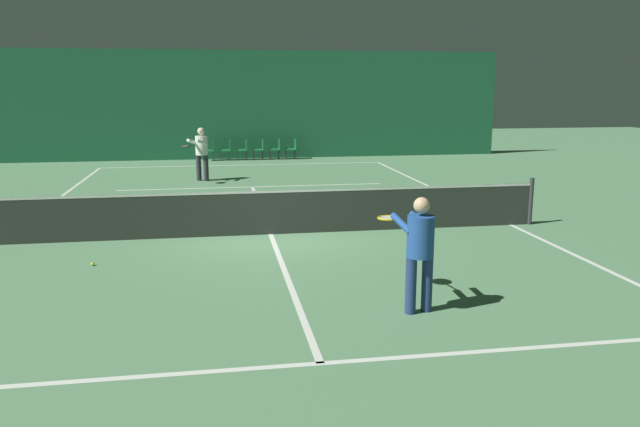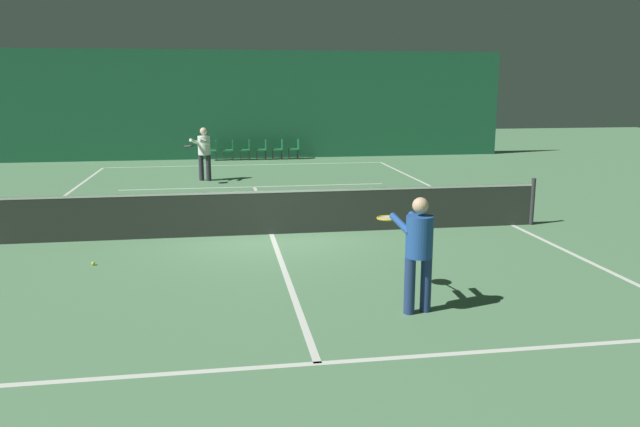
{
  "view_description": "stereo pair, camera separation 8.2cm",
  "coord_description": "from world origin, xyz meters",
  "px_view_note": "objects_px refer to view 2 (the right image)",
  "views": [
    {
      "loc": [
        -1.11,
        -12.96,
        3.14
      ],
      "look_at": [
        0.65,
        -2.49,
        0.94
      ],
      "focal_mm": 35.0,
      "sensor_mm": 36.0,
      "label": 1
    },
    {
      "loc": [
        -1.03,
        -12.98,
        3.14
      ],
      "look_at": [
        0.65,
        -2.49,
        0.94
      ],
      "focal_mm": 35.0,
      "sensor_mm": 36.0,
      "label": 2
    }
  ],
  "objects_px": {
    "courtside_chair_3": "(263,148)",
    "tennis_ball": "(93,263)",
    "player_near": "(418,246)",
    "courtside_chair_1": "(230,149)",
    "courtside_chair_4": "(279,148)",
    "courtside_chair_2": "(247,148)",
    "tennis_net": "(271,211)",
    "player_far": "(204,150)",
    "courtside_chair_0": "(213,149)",
    "courtside_chair_5": "(296,148)"
  },
  "relations": [
    {
      "from": "tennis_ball",
      "to": "player_far",
      "type": "bearing_deg",
      "value": 79.86
    },
    {
      "from": "player_far",
      "to": "tennis_ball",
      "type": "distance_m",
      "value": 9.99
    },
    {
      "from": "courtside_chair_0",
      "to": "courtside_chair_3",
      "type": "relative_size",
      "value": 1.0
    },
    {
      "from": "courtside_chair_0",
      "to": "courtside_chair_1",
      "type": "height_order",
      "value": "same"
    },
    {
      "from": "courtside_chair_2",
      "to": "tennis_ball",
      "type": "bearing_deg",
      "value": -12.38
    },
    {
      "from": "player_near",
      "to": "courtside_chair_3",
      "type": "xyz_separation_m",
      "value": [
        -0.84,
        18.6,
        -0.47
      ]
    },
    {
      "from": "courtside_chair_4",
      "to": "player_near",
      "type": "bearing_deg",
      "value": 0.44
    },
    {
      "from": "courtside_chair_3",
      "to": "tennis_ball",
      "type": "height_order",
      "value": "courtside_chair_3"
    },
    {
      "from": "courtside_chair_1",
      "to": "courtside_chair_2",
      "type": "relative_size",
      "value": 1.0
    },
    {
      "from": "courtside_chair_1",
      "to": "courtside_chair_2",
      "type": "height_order",
      "value": "same"
    },
    {
      "from": "courtside_chair_0",
      "to": "tennis_ball",
      "type": "bearing_deg",
      "value": -7.36
    },
    {
      "from": "tennis_net",
      "to": "courtside_chair_1",
      "type": "bearing_deg",
      "value": 92.58
    },
    {
      "from": "courtside_chair_3",
      "to": "courtside_chair_4",
      "type": "xyz_separation_m",
      "value": [
        0.7,
        0.0,
        0.0
      ]
    },
    {
      "from": "courtside_chair_0",
      "to": "courtside_chair_1",
      "type": "distance_m",
      "value": 0.7
    },
    {
      "from": "courtside_chair_0",
      "to": "tennis_ball",
      "type": "relative_size",
      "value": 12.73
    },
    {
      "from": "courtside_chair_2",
      "to": "courtside_chair_1",
      "type": "bearing_deg",
      "value": -90.0
    },
    {
      "from": "courtside_chair_4",
      "to": "courtside_chair_2",
      "type": "bearing_deg",
      "value": -90.0
    },
    {
      "from": "tennis_net",
      "to": "courtside_chair_0",
      "type": "distance_m",
      "value": 13.71
    },
    {
      "from": "player_far",
      "to": "courtside_chair_5",
      "type": "bearing_deg",
      "value": 175.85
    },
    {
      "from": "player_far",
      "to": "courtside_chair_0",
      "type": "distance_m",
      "value": 5.74
    },
    {
      "from": "player_near",
      "to": "courtside_chair_4",
      "type": "bearing_deg",
      "value": -10.84
    },
    {
      "from": "courtside_chair_4",
      "to": "courtside_chair_5",
      "type": "distance_m",
      "value": 0.7
    },
    {
      "from": "player_far",
      "to": "courtside_chair_2",
      "type": "xyz_separation_m",
      "value": [
        1.65,
        5.71,
        -0.54
      ]
    },
    {
      "from": "player_far",
      "to": "courtside_chair_3",
      "type": "relative_size",
      "value": 2.1
    },
    {
      "from": "player_near",
      "to": "courtside_chair_1",
      "type": "height_order",
      "value": "player_near"
    },
    {
      "from": "courtside_chair_5",
      "to": "tennis_ball",
      "type": "height_order",
      "value": "courtside_chair_5"
    },
    {
      "from": "courtside_chair_1",
      "to": "courtside_chair_3",
      "type": "distance_m",
      "value": 1.4
    },
    {
      "from": "tennis_net",
      "to": "courtside_chair_2",
      "type": "bearing_deg",
      "value": 89.65
    },
    {
      "from": "player_far",
      "to": "courtside_chair_3",
      "type": "bearing_deg",
      "value": -173.22
    },
    {
      "from": "courtside_chair_0",
      "to": "courtside_chair_1",
      "type": "relative_size",
      "value": 1.0
    },
    {
      "from": "courtside_chair_3",
      "to": "tennis_ball",
      "type": "xyz_separation_m",
      "value": [
        -4.1,
        -15.49,
        -0.45
      ]
    },
    {
      "from": "tennis_net",
      "to": "courtside_chair_3",
      "type": "bearing_deg",
      "value": 86.71
    },
    {
      "from": "player_near",
      "to": "courtside_chair_2",
      "type": "distance_m",
      "value": 18.67
    },
    {
      "from": "courtside_chair_3",
      "to": "courtside_chair_5",
      "type": "bearing_deg",
      "value": 90.0
    },
    {
      "from": "player_far",
      "to": "courtside_chair_4",
      "type": "relative_size",
      "value": 2.1
    },
    {
      "from": "player_near",
      "to": "courtside_chair_0",
      "type": "height_order",
      "value": "player_near"
    },
    {
      "from": "courtside_chair_2",
      "to": "courtside_chair_5",
      "type": "xyz_separation_m",
      "value": [
        2.1,
        0.0,
        0.0
      ]
    },
    {
      "from": "player_far",
      "to": "tennis_ball",
      "type": "bearing_deg",
      "value": 19.04
    },
    {
      "from": "courtside_chair_1",
      "to": "courtside_chair_5",
      "type": "relative_size",
      "value": 1.0
    },
    {
      "from": "courtside_chair_1",
      "to": "tennis_ball",
      "type": "relative_size",
      "value": 12.73
    },
    {
      "from": "tennis_net",
      "to": "courtside_chair_4",
      "type": "xyz_separation_m",
      "value": [
        1.49,
        13.65,
        -0.03
      ]
    },
    {
      "from": "player_far",
      "to": "courtside_chair_1",
      "type": "xyz_separation_m",
      "value": [
        0.95,
        5.71,
        -0.54
      ]
    },
    {
      "from": "player_near",
      "to": "courtside_chair_4",
      "type": "height_order",
      "value": "player_near"
    },
    {
      "from": "courtside_chair_2",
      "to": "courtside_chair_0",
      "type": "bearing_deg",
      "value": -90.0
    },
    {
      "from": "courtside_chair_2",
      "to": "tennis_ball",
      "type": "xyz_separation_m",
      "value": [
        -3.4,
        -15.49,
        -0.45
      ]
    },
    {
      "from": "tennis_net",
      "to": "tennis_ball",
      "type": "relative_size",
      "value": 181.82
    },
    {
      "from": "courtside_chair_4",
      "to": "courtside_chair_1",
      "type": "bearing_deg",
      "value": -90.0
    },
    {
      "from": "courtside_chair_4",
      "to": "tennis_ball",
      "type": "relative_size",
      "value": 12.73
    },
    {
      "from": "courtside_chair_3",
      "to": "courtside_chair_1",
      "type": "bearing_deg",
      "value": -90.0
    },
    {
      "from": "tennis_net",
      "to": "courtside_chair_3",
      "type": "xyz_separation_m",
      "value": [
        0.78,
        13.65,
        -0.03
      ]
    }
  ]
}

